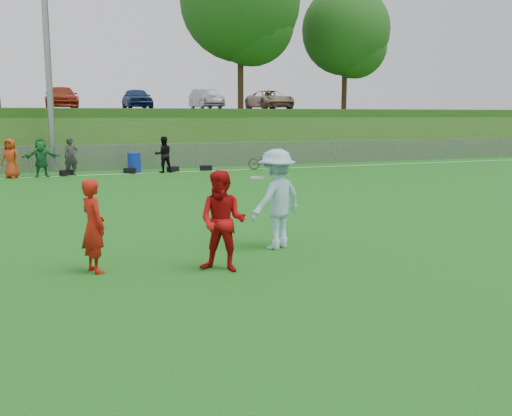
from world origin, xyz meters
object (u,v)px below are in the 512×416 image
frisbee (258,178)px  bicycle (265,161)px  recycling_bin (134,163)px  player_red_center (223,221)px  player_blue (276,199)px  player_red_left (93,226)px

frisbee → bicycle: 16.79m
recycling_bin → player_red_center: bearing=-94.4°
recycling_bin → bicycle: recycling_bin is taller
recycling_bin → player_blue: bearing=-89.5°
frisbee → recycling_bin: size_ratio=0.32×
player_red_left → player_red_center: (2.09, -0.72, 0.07)m
player_red_center → bicycle: bearing=101.5°
player_red_left → frisbee: 3.47m
player_red_center → player_blue: size_ratio=0.87×
frisbee → recycling_bin: bearing=89.5°
frisbee → recycling_bin: frisbee is taller
bicycle → player_red_center: bearing=-177.7°
frisbee → recycling_bin: 16.54m
player_red_center → recycling_bin: bearing=121.4°
player_red_center → player_red_left: bearing=-163.3°
player_red_left → recycling_bin: (3.47, 17.30, -0.35)m
player_red_left → player_blue: player_blue is taller
player_blue → frisbee: player_blue is taller
player_blue → frisbee: (-0.31, 0.25, 0.43)m
player_red_center → player_blue: bearing=74.9°
frisbee → player_blue: bearing=-39.4°
player_blue → recycling_bin: size_ratio=2.18×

